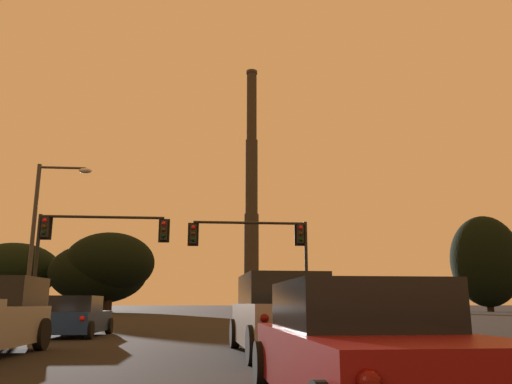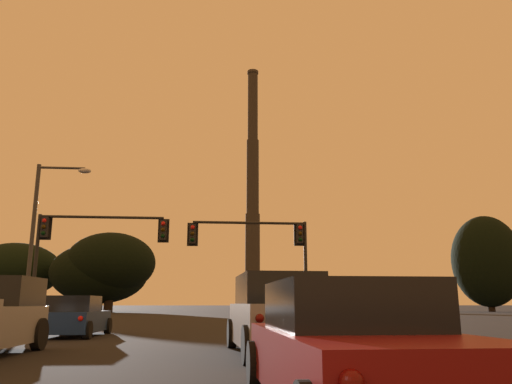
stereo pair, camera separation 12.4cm
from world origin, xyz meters
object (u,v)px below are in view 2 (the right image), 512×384
at_px(street_lamp, 42,225).
at_px(hatchback_left_lane_front, 75,318).
at_px(traffic_light_overhead_right, 265,244).
at_px(traffic_light_overhead_left, 84,240).
at_px(suv_right_lane_second, 278,315).
at_px(sedan_right_lane_third, 352,350).
at_px(smokestack, 253,210).

bearing_deg(street_lamp, hatchback_left_lane_front, -60.11).
xyz_separation_m(hatchback_left_lane_front, traffic_light_overhead_right, (7.76, 7.33, 3.59)).
bearing_deg(traffic_light_overhead_left, street_lamp, -151.24).
bearing_deg(suv_right_lane_second, traffic_light_overhead_right, 82.72).
bearing_deg(traffic_light_overhead_left, hatchback_left_lane_front, -76.79).
xyz_separation_m(sedan_right_lane_third, suv_right_lane_second, (0.05, 6.43, 0.23)).
bearing_deg(sedan_right_lane_third, hatchback_left_lane_front, 114.53).
xyz_separation_m(street_lamp, smokestack, (18.11, 89.72, 17.79)).
distance_m(street_lamp, smokestack, 93.24).
bearing_deg(hatchback_left_lane_front, sedan_right_lane_third, -63.95).
distance_m(traffic_light_overhead_right, smokestack, 90.55).
xyz_separation_m(sedan_right_lane_third, traffic_light_overhead_left, (-8.06, 20.51, 3.70)).
bearing_deg(street_lamp, traffic_light_overhead_left, 28.76).
relative_size(sedan_right_lane_third, traffic_light_overhead_left, 0.70).
bearing_deg(suv_right_lane_second, hatchback_left_lane_front, 130.17).
bearing_deg(traffic_light_overhead_left, traffic_light_overhead_right, 2.09).
height_order(suv_right_lane_second, traffic_light_overhead_right, traffic_light_overhead_right).
relative_size(hatchback_left_lane_front, traffic_light_overhead_right, 0.63).
height_order(hatchback_left_lane_front, sedan_right_lane_third, hatchback_left_lane_front).
bearing_deg(street_lamp, sedan_right_lane_third, -63.18).
distance_m(suv_right_lane_second, smokestack, 105.42).
xyz_separation_m(traffic_light_overhead_right, smokestack, (6.91, 88.39, 18.44)).
bearing_deg(smokestack, traffic_light_overhead_right, -94.47).
xyz_separation_m(sedan_right_lane_third, smokestack, (8.25, 109.24, 22.03)).
bearing_deg(suv_right_lane_second, smokestack, 83.25).
height_order(suv_right_lane_second, street_lamp, street_lamp).
bearing_deg(traffic_light_overhead_right, hatchback_left_lane_front, -136.65).
bearing_deg(sedan_right_lane_third, street_lamp, 115.95).
bearing_deg(street_lamp, traffic_light_overhead_right, 6.79).
distance_m(sedan_right_lane_third, street_lamp, 22.28).
xyz_separation_m(traffic_light_overhead_right, traffic_light_overhead_left, (-9.40, -0.34, 0.11)).
height_order(traffic_light_overhead_left, street_lamp, street_lamp).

